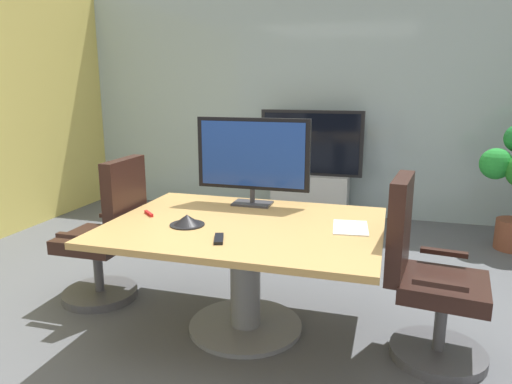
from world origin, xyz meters
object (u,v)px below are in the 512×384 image
Objects in this scene: office_chair_left at (107,242)px; tv_monitor at (252,156)px; office_chair_right at (426,285)px; conference_table at (245,251)px; remote_control at (219,239)px; wall_display_unit at (310,183)px; conference_phone at (187,221)px.

tv_monitor is at bearing 108.36° from office_chair_left.
office_chair_right is (2.24, -0.13, 0.00)m from office_chair_left.
conference_table is 1.12m from office_chair_right.
office_chair_left is 1.22m from remote_control.
tv_monitor reaches higher than remote_control.
conference_table is 2.70m from wall_display_unit.
conference_phone is (-0.30, -2.85, 0.33)m from wall_display_unit.
office_chair_left reaches higher than conference_table.
conference_table is at bearing 83.03° from office_chair_left.
office_chair_left is at bearing 173.65° from conference_table.
tv_monitor is (-1.22, 0.48, 0.64)m from office_chair_right.
conference_phone is at bearing 70.41° from office_chair_left.
tv_monitor is 3.82× the size of conference_phone.
wall_display_unit is (-1.16, 2.71, -0.01)m from office_chair_right.
tv_monitor is 0.64× the size of wall_display_unit.
office_chair_left is 2.79m from wall_display_unit.
office_chair_right is (1.12, -0.01, -0.09)m from conference_table.
office_chair_right reaches higher than remote_control.
wall_display_unit is 3.08m from remote_control.
conference_phone is (-1.46, -0.14, 0.31)m from office_chair_right.
conference_table is at bearing 64.61° from remote_control.
remote_control reaches higher than conference_table.
office_chair_left is 0.88m from conference_phone.
tv_monitor is 0.74m from conference_phone.
conference_table is 0.73m from tv_monitor.
office_chair_left is 6.41× the size of remote_control.
office_chair_right is at bearing 5.45° from conference_phone.
conference_table is at bearing -89.15° from wall_display_unit.
wall_display_unit is (1.08, 2.58, -0.01)m from office_chair_left.
office_chair_left reaches higher than remote_control.
wall_display_unit is at bearing 84.03° from conference_phone.
tv_monitor is at bearing 101.41° from conference_table.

